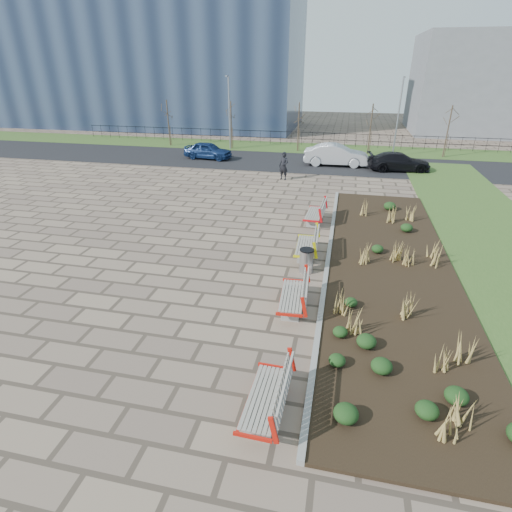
% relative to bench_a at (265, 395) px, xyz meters
% --- Properties ---
extents(ground, '(120.00, 120.00, 0.00)m').
position_rel_bench_a_xyz_m(ground, '(-3.00, 2.88, -0.50)').
color(ground, '#7F6B57').
rests_on(ground, ground).
extents(planting_bed, '(4.50, 18.00, 0.10)m').
position_rel_bench_a_xyz_m(planting_bed, '(3.25, 7.88, -0.45)').
color(planting_bed, black).
rests_on(planting_bed, ground).
extents(planting_curb, '(0.16, 18.00, 0.15)m').
position_rel_bench_a_xyz_m(planting_curb, '(0.92, 7.88, -0.42)').
color(planting_curb, gray).
rests_on(planting_curb, ground).
extents(grass_verge_far, '(80.00, 5.00, 0.04)m').
position_rel_bench_a_xyz_m(grass_verge_far, '(-3.00, 30.88, -0.48)').
color(grass_verge_far, '#33511E').
rests_on(grass_verge_far, ground).
extents(road, '(80.00, 7.00, 0.02)m').
position_rel_bench_a_xyz_m(road, '(-3.00, 24.88, -0.49)').
color(road, black).
rests_on(road, ground).
extents(bench_a, '(0.96, 2.12, 1.00)m').
position_rel_bench_a_xyz_m(bench_a, '(0.00, 0.00, 0.00)').
color(bench_a, red).
rests_on(bench_a, ground).
extents(bench_b, '(1.02, 2.15, 1.00)m').
position_rel_bench_a_xyz_m(bench_b, '(0.00, 4.28, 0.00)').
color(bench_b, red).
rests_on(bench_b, ground).
extents(bench_c, '(0.97, 2.13, 1.00)m').
position_rel_bench_a_xyz_m(bench_c, '(0.00, 8.18, 0.00)').
color(bench_c, yellow).
rests_on(bench_c, ground).
extents(bench_d, '(1.02, 2.15, 1.00)m').
position_rel_bench_a_xyz_m(bench_d, '(0.00, 12.04, 0.00)').
color(bench_d, red).
rests_on(bench_d, ground).
extents(litter_bin, '(0.51, 0.51, 0.89)m').
position_rel_bench_a_xyz_m(litter_bin, '(0.17, 6.79, -0.06)').
color(litter_bin, '#B2B2B7').
rests_on(litter_bin, ground).
extents(pedestrian, '(0.77, 0.65, 1.80)m').
position_rel_bench_a_xyz_m(pedestrian, '(-2.69, 19.55, 0.40)').
color(pedestrian, black).
rests_on(pedestrian, ground).
extents(car_blue, '(3.98, 1.95, 1.31)m').
position_rel_bench_a_xyz_m(car_blue, '(-9.63, 24.60, 0.17)').
color(car_blue, navy).
rests_on(car_blue, road).
extents(car_silver, '(4.76, 1.73, 1.56)m').
position_rel_bench_a_xyz_m(car_silver, '(0.50, 24.43, 0.30)').
color(car_silver, '#ABADB3').
rests_on(car_silver, road).
extents(car_black, '(4.56, 2.32, 1.27)m').
position_rel_bench_a_xyz_m(car_black, '(4.94, 23.75, 0.15)').
color(car_black, black).
rests_on(car_black, road).
extents(tree_a, '(1.40, 1.40, 4.00)m').
position_rel_bench_a_xyz_m(tree_a, '(-15.00, 29.38, 1.54)').
color(tree_a, '#4C3D2D').
rests_on(tree_a, grass_verge_far).
extents(tree_b, '(1.40, 1.40, 4.00)m').
position_rel_bench_a_xyz_m(tree_b, '(-9.00, 29.38, 1.54)').
color(tree_b, '#4C3D2D').
rests_on(tree_b, grass_verge_far).
extents(tree_c, '(1.40, 1.40, 4.00)m').
position_rel_bench_a_xyz_m(tree_c, '(-3.00, 29.38, 1.54)').
color(tree_c, '#4C3D2D').
rests_on(tree_c, grass_verge_far).
extents(tree_d, '(1.40, 1.40, 4.00)m').
position_rel_bench_a_xyz_m(tree_d, '(3.00, 29.38, 1.54)').
color(tree_d, '#4C3D2D').
rests_on(tree_d, grass_verge_far).
extents(tree_e, '(1.40, 1.40, 4.00)m').
position_rel_bench_a_xyz_m(tree_e, '(9.00, 29.38, 1.54)').
color(tree_e, '#4C3D2D').
rests_on(tree_e, grass_verge_far).
extents(lamp_west, '(0.24, 0.60, 6.00)m').
position_rel_bench_a_xyz_m(lamp_west, '(-9.00, 28.88, 2.54)').
color(lamp_west, gray).
rests_on(lamp_west, grass_verge_far).
extents(lamp_east, '(0.24, 0.60, 6.00)m').
position_rel_bench_a_xyz_m(lamp_east, '(5.00, 28.88, 2.54)').
color(lamp_east, gray).
rests_on(lamp_east, grass_verge_far).
extents(railing_fence, '(44.00, 0.10, 1.20)m').
position_rel_bench_a_xyz_m(railing_fence, '(-3.00, 32.38, 0.14)').
color(railing_fence, black).
rests_on(railing_fence, grass_verge_far).
extents(building_glass, '(40.00, 14.00, 15.00)m').
position_rel_bench_a_xyz_m(building_glass, '(-25.00, 42.88, 7.00)').
color(building_glass, '#192338').
rests_on(building_glass, ground).
extents(building_grey, '(18.00, 12.00, 10.00)m').
position_rel_bench_a_xyz_m(building_grey, '(17.00, 44.88, 4.50)').
color(building_grey, slate).
rests_on(building_grey, ground).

